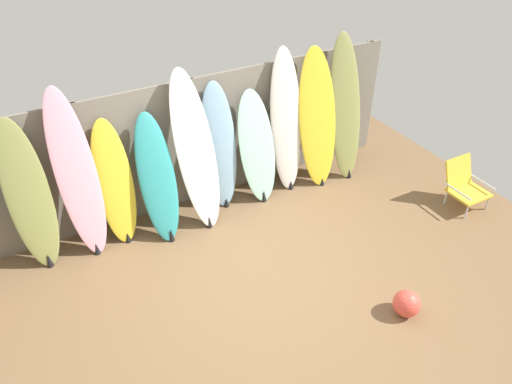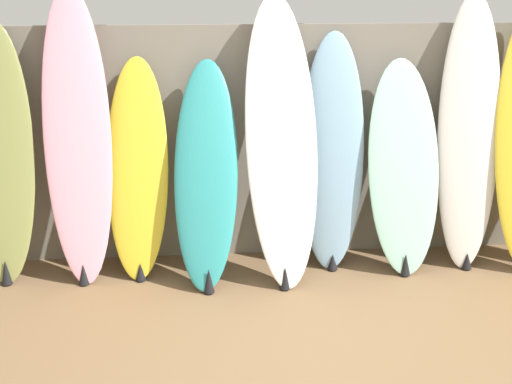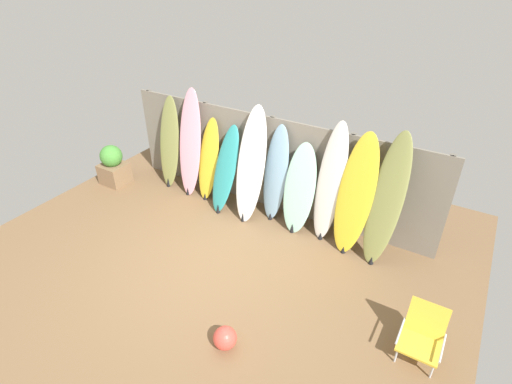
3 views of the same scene
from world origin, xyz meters
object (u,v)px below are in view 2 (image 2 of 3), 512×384
surfboard_pink_1 (78,141)px  surfboard_teal_3 (206,176)px  surfboard_white_4 (282,143)px  surfboard_seafoam_6 (404,170)px  surfboard_yellow_2 (137,172)px  surfboard_skyblue_5 (332,154)px  surfboard_white_7 (469,134)px  surfboard_olive_0 (0,158)px

surfboard_pink_1 → surfboard_teal_3: bearing=-8.0°
surfboard_white_4 → surfboard_seafoam_6: 0.95m
surfboard_teal_3 → surfboard_white_4: surfboard_white_4 is taller
surfboard_yellow_2 → surfboard_seafoam_6: bearing=-1.9°
surfboard_white_4 → surfboard_skyblue_5: size_ratio=1.15×
surfboard_white_7 → surfboard_olive_0: bearing=-179.8°
surfboard_white_4 → surfboard_white_7: surfboard_white_7 is taller
surfboard_teal_3 → surfboard_skyblue_5: 0.97m
surfboard_teal_3 → surfboard_yellow_2: bearing=163.2°
surfboard_pink_1 → surfboard_skyblue_5: size_ratio=1.19×
surfboard_yellow_2 → surfboard_skyblue_5: 1.44m
surfboard_seafoam_6 → surfboard_yellow_2: bearing=178.1°
surfboard_skyblue_5 → surfboard_teal_3: bearing=-168.5°
surfboard_teal_3 → surfboard_white_7: 1.98m
surfboard_teal_3 → surfboard_white_7: size_ratio=0.78×
surfboard_white_7 → surfboard_yellow_2: bearing=-179.8°
surfboard_skyblue_5 → surfboard_seafoam_6: 0.54m
surfboard_skyblue_5 → surfboard_pink_1: bearing=-178.0°
surfboard_pink_1 → surfboard_teal_3: 0.94m
surfboard_white_7 → surfboard_teal_3: bearing=-175.4°
surfboard_pink_1 → surfboard_teal_3: size_ratio=1.32×
surfboard_yellow_2 → surfboard_seafoam_6: (1.96, -0.07, -0.01)m
surfboard_teal_3 → surfboard_seafoam_6: size_ratio=1.01×
surfboard_pink_1 → surfboard_white_4: surfboard_pink_1 is taller
surfboard_olive_0 → surfboard_white_7: (3.42, 0.01, 0.10)m
surfboard_skyblue_5 → surfboard_white_7: surfboard_white_7 is taller
surfboard_olive_0 → surfboard_white_7: bearing=0.2°
surfboard_yellow_2 → surfboard_teal_3: surfboard_yellow_2 is taller
surfboard_white_4 → surfboard_pink_1: bearing=175.7°
surfboard_pink_1 → surfboard_teal_3: surfboard_pink_1 is taller
surfboard_teal_3 → surfboard_seafoam_6: 1.47m
surfboard_pink_1 → surfboard_skyblue_5: surfboard_pink_1 is taller
surfboard_yellow_2 → surfboard_skyblue_5: surfboard_skyblue_5 is taller
surfboard_yellow_2 → surfboard_seafoam_6: surfboard_yellow_2 is taller
surfboard_skyblue_5 → surfboard_white_4: bearing=-156.5°
surfboard_olive_0 → surfboard_yellow_2: surfboard_olive_0 is taller
surfboard_pink_1 → surfboard_skyblue_5: bearing=2.0°
surfboard_white_7 → surfboard_pink_1: bearing=-179.3°
surfboard_pink_1 → surfboard_yellow_2: 0.47m
surfboard_olive_0 → surfboard_seafoam_6: surfboard_olive_0 is taller
surfboard_pink_1 → surfboard_yellow_2: (0.41, 0.02, -0.25)m
surfboard_seafoam_6 → surfboard_white_7: surfboard_white_7 is taller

